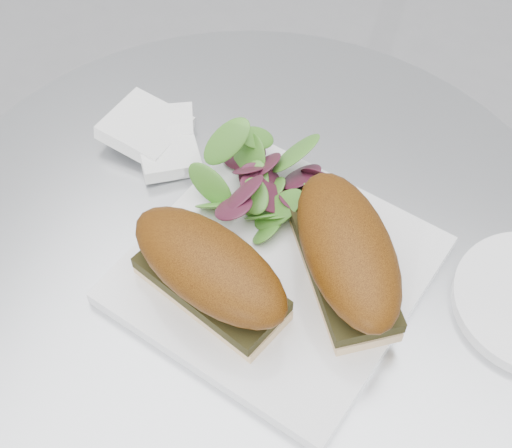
% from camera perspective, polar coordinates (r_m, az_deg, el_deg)
% --- Properties ---
extents(table, '(0.70, 0.70, 0.73)m').
position_cam_1_polar(table, '(0.94, -0.55, -10.58)').
color(table, '#B1B4B9').
rests_on(table, ground).
extents(plate, '(0.31, 0.31, 0.02)m').
position_cam_1_polar(plate, '(0.70, 1.69, -3.68)').
color(plate, white).
rests_on(plate, table).
extents(sandwich_left, '(0.19, 0.12, 0.08)m').
position_cam_1_polar(sandwich_left, '(0.64, -3.75, -3.76)').
color(sandwich_left, beige).
rests_on(sandwich_left, plate).
extents(sandwich_right, '(0.17, 0.19, 0.08)m').
position_cam_1_polar(sandwich_right, '(0.66, 7.26, -2.37)').
color(sandwich_right, beige).
rests_on(sandwich_right, plate).
extents(salad, '(0.12, 0.12, 0.05)m').
position_cam_1_polar(salad, '(0.73, 0.79, 3.67)').
color(salad, '#4A9C33').
rests_on(salad, plate).
extents(napkin, '(0.14, 0.14, 0.02)m').
position_cam_1_polar(napkin, '(0.81, -7.89, 6.37)').
color(napkin, white).
rests_on(napkin, table).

